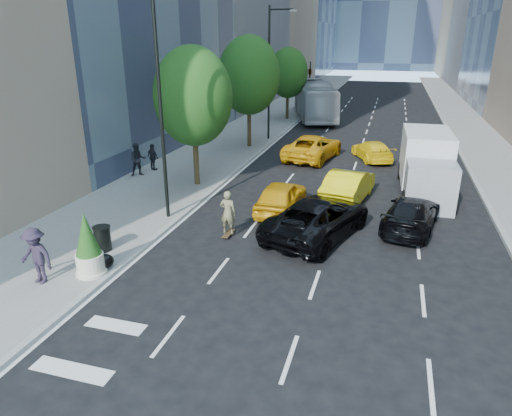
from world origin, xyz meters
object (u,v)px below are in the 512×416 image
(city_bus, at_px, (315,100))
(skateboarder, at_px, (228,215))
(box_truck, at_px, (426,164))
(black_sedan_lincoln, at_px, (318,218))
(planter_shrub, at_px, (88,245))
(trash_can, at_px, (103,239))
(black_sedan_mercedes, at_px, (411,214))

(city_bus, bearing_deg, skateboarder, -103.03)
(city_bus, xyz_separation_m, box_truck, (9.79, -22.89, -0.22))
(city_bus, bearing_deg, black_sedan_lincoln, -96.15)
(planter_shrub, bearing_deg, skateboarder, 54.17)
(black_sedan_lincoln, height_order, city_bus, city_bus)
(trash_can, bearing_deg, city_bus, 85.84)
(black_sedan_mercedes, relative_size, city_bus, 0.37)
(skateboarder, height_order, city_bus, city_bus)
(black_sedan_lincoln, bearing_deg, planter_shrub, 57.51)
(black_sedan_mercedes, xyz_separation_m, box_truck, (0.79, 5.32, 0.91))
(skateboarder, distance_m, box_truck, 11.68)
(skateboarder, bearing_deg, black_sedan_mercedes, -157.33)
(black_sedan_lincoln, relative_size, city_bus, 0.45)
(skateboarder, height_order, box_truck, box_truck)
(skateboarder, height_order, black_sedan_lincoln, skateboarder)
(black_sedan_mercedes, relative_size, trash_can, 5.28)
(city_bus, height_order, planter_shrub, city_bus)
(skateboarder, bearing_deg, city_bus, -86.36)
(black_sedan_mercedes, bearing_deg, box_truck, -87.75)
(black_sedan_lincoln, distance_m, black_sedan_mercedes, 4.24)
(black_sedan_lincoln, xyz_separation_m, box_truck, (4.57, 7.22, 0.80))
(skateboarder, height_order, trash_can, skateboarder)
(black_sedan_lincoln, relative_size, planter_shrub, 2.61)
(box_truck, height_order, planter_shrub, box_truck)
(skateboarder, height_order, planter_shrub, planter_shrub)
(trash_can, bearing_deg, black_sedan_mercedes, 27.30)
(city_bus, bearing_deg, box_truck, -82.82)
(black_sedan_lincoln, bearing_deg, box_truck, -104.37)
(city_bus, bearing_deg, trash_can, -110.13)
(black_sedan_lincoln, bearing_deg, black_sedan_mercedes, -135.30)
(black_sedan_lincoln, relative_size, black_sedan_mercedes, 1.20)
(black_sedan_lincoln, height_order, trash_can, black_sedan_lincoln)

